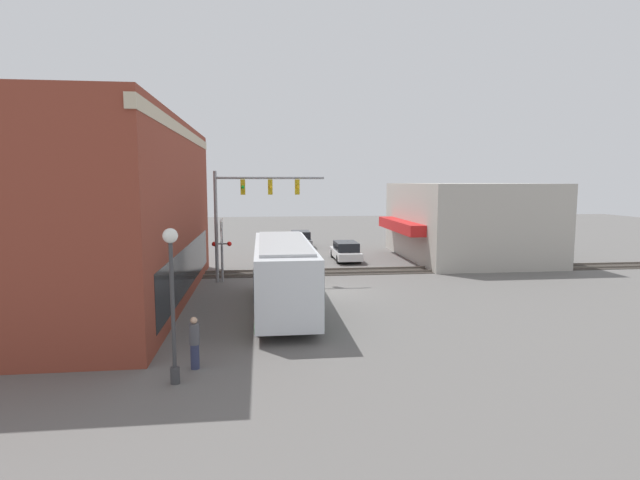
# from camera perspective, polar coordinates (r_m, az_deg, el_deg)

# --- Properties ---
(ground_plane) EXTENTS (120.00, 120.00, 0.00)m
(ground_plane) POSITION_cam_1_polar(r_m,az_deg,el_deg) (27.35, 1.37, -5.98)
(ground_plane) COLOR #605E5B
(brick_building) EXTENTS (19.67, 11.01, 8.98)m
(brick_building) POSITION_cam_1_polar(r_m,az_deg,el_deg) (27.36, -26.39, 2.83)
(brick_building) COLOR brown
(brick_building) RESTS_ON ground
(shop_building) EXTENTS (13.28, 10.73, 5.86)m
(shop_building) POSITION_cam_1_polar(r_m,az_deg,el_deg) (40.93, 16.31, 2.11)
(shop_building) COLOR #B2ADA3
(shop_building) RESTS_ON ground
(city_bus) EXTENTS (10.32, 2.59, 3.29)m
(city_bus) POSITION_cam_1_polar(r_m,az_deg,el_deg) (23.20, -4.22, -3.73)
(city_bus) COLOR silver
(city_bus) RESTS_ON ground
(traffic_signal_gantry) EXTENTS (0.42, 6.54, 6.63)m
(traffic_signal_gantry) POSITION_cam_1_polar(r_m,az_deg,el_deg) (29.99, -8.13, 4.48)
(traffic_signal_gantry) COLOR gray
(traffic_signal_gantry) RESTS_ON ground
(crossing_signal) EXTENTS (1.41, 1.18, 3.81)m
(crossing_signal) POSITION_cam_1_polar(r_m,az_deg,el_deg) (30.37, -11.16, -0.44)
(crossing_signal) COLOR gray
(crossing_signal) RESTS_ON ground
(streetlamp) EXTENTS (0.44, 0.44, 4.66)m
(streetlamp) POSITION_cam_1_polar(r_m,az_deg,el_deg) (15.28, -16.54, -5.70)
(streetlamp) COLOR #38383A
(streetlamp) RESTS_ON ground
(rail_track_near) EXTENTS (2.60, 60.00, 0.15)m
(rail_track_near) POSITION_cam_1_polar(r_m,az_deg,el_deg) (33.18, -0.09, -3.68)
(rail_track_near) COLOR #332D28
(rail_track_near) RESTS_ON ground
(parked_car_white) EXTENTS (4.81, 1.82, 1.46)m
(parked_car_white) POSITION_cam_1_polar(r_m,az_deg,el_deg) (38.13, 2.96, -1.34)
(parked_car_white) COLOR silver
(parked_car_white) RESTS_ON ground
(parked_car_grey) EXTENTS (4.50, 1.82, 1.49)m
(parked_car_grey) POSITION_cam_1_polar(r_m,az_deg,el_deg) (46.06, -2.24, 0.06)
(parked_car_grey) COLOR slate
(parked_car_grey) RESTS_ON ground
(pedestrian_by_lamp) EXTENTS (0.34, 0.34, 1.71)m
(pedestrian_by_lamp) POSITION_cam_1_polar(r_m,az_deg,el_deg) (16.80, -14.15, -11.29)
(pedestrian_by_lamp) COLOR #2D3351
(pedestrian_by_lamp) RESTS_ON ground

